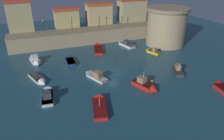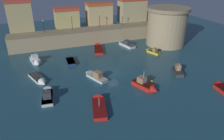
{
  "view_description": "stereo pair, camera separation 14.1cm",
  "coord_description": "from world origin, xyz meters",
  "px_view_note": "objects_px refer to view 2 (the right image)",
  "views": [
    {
      "loc": [
        -13.24,
        -34.31,
        18.44
      ],
      "look_at": [
        0.0,
        0.03,
        0.51
      ],
      "focal_mm": 33.97,
      "sensor_mm": 36.0,
      "label": 1
    },
    {
      "loc": [
        -13.11,
        -34.36,
        18.44
      ],
      "look_at": [
        0.0,
        0.03,
        0.51
      ],
      "focal_mm": 33.97,
      "sensor_mm": 36.0,
      "label": 2
    }
  ],
  "objects_px": {
    "moored_boat_4": "(99,104)",
    "moored_boat_8": "(146,86)",
    "quay_lamp_0": "(43,24)",
    "moored_boat_10": "(125,44)",
    "quay_lamp_3": "(122,18)",
    "fortress_tower": "(167,26)",
    "quay_lamp_2": "(100,19)",
    "moored_boat_9": "(222,88)",
    "moored_boat_5": "(36,61)",
    "quay_lamp_1": "(72,20)",
    "moored_boat_0": "(94,75)",
    "moored_boat_2": "(98,48)",
    "moored_boat_12": "(39,80)",
    "moored_boat_6": "(152,51)",
    "mooring_buoy_0": "(151,82)",
    "moored_boat_7": "(48,94)",
    "moored_boat_1": "(177,70)",
    "moored_boat_3": "(70,60)"
  },
  "relations": [
    {
      "from": "moored_boat_4",
      "to": "moored_boat_8",
      "type": "height_order",
      "value": "moored_boat_8"
    },
    {
      "from": "quay_lamp_0",
      "to": "moored_boat_10",
      "type": "relative_size",
      "value": 0.48
    },
    {
      "from": "quay_lamp_3",
      "to": "fortress_tower",
      "type": "bearing_deg",
      "value": -42.58
    },
    {
      "from": "quay_lamp_3",
      "to": "moored_boat_10",
      "type": "height_order",
      "value": "quay_lamp_3"
    },
    {
      "from": "quay_lamp_2",
      "to": "moored_boat_9",
      "type": "bearing_deg",
      "value": -70.67
    },
    {
      "from": "moored_boat_5",
      "to": "moored_boat_9",
      "type": "distance_m",
      "value": 36.23
    },
    {
      "from": "fortress_tower",
      "to": "quay_lamp_1",
      "type": "height_order",
      "value": "fortress_tower"
    },
    {
      "from": "quay_lamp_3",
      "to": "quay_lamp_0",
      "type": "bearing_deg",
      "value": -180.0
    },
    {
      "from": "moored_boat_0",
      "to": "quay_lamp_1",
      "type": "bearing_deg",
      "value": -23.97
    },
    {
      "from": "quay_lamp_0",
      "to": "moored_boat_9",
      "type": "relative_size",
      "value": 0.57
    },
    {
      "from": "moored_boat_4",
      "to": "moored_boat_9",
      "type": "xyz_separation_m",
      "value": [
        20.48,
        -3.08,
        0.02
      ]
    },
    {
      "from": "quay_lamp_3",
      "to": "moored_boat_5",
      "type": "xyz_separation_m",
      "value": [
        -23.7,
        -8.82,
        -5.44
      ]
    },
    {
      "from": "quay_lamp_1",
      "to": "moored_boat_4",
      "type": "bearing_deg",
      "value": -94.31
    },
    {
      "from": "moored_boat_2",
      "to": "moored_boat_10",
      "type": "xyz_separation_m",
      "value": [
        7.41,
        0.25,
        0.17
      ]
    },
    {
      "from": "moored_boat_4",
      "to": "moored_boat_12",
      "type": "bearing_deg",
      "value": 48.09
    },
    {
      "from": "moored_boat_9",
      "to": "moored_boat_10",
      "type": "height_order",
      "value": "moored_boat_10"
    },
    {
      "from": "quay_lamp_0",
      "to": "moored_boat_6",
      "type": "relative_size",
      "value": 0.72
    },
    {
      "from": "moored_boat_10",
      "to": "quay_lamp_0",
      "type": "bearing_deg",
      "value": 61.35
    },
    {
      "from": "quay_lamp_0",
      "to": "moored_boat_8",
      "type": "distance_m",
      "value": 30.41
    },
    {
      "from": "moored_boat_9",
      "to": "mooring_buoy_0",
      "type": "bearing_deg",
      "value": 61.78
    },
    {
      "from": "quay_lamp_2",
      "to": "moored_boat_7",
      "type": "bearing_deg",
      "value": -125.08
    },
    {
      "from": "fortress_tower",
      "to": "moored_boat_7",
      "type": "distance_m",
      "value": 35.2
    },
    {
      "from": "quay_lamp_2",
      "to": "moored_boat_8",
      "type": "xyz_separation_m",
      "value": [
        -0.49,
        -26.59,
        -5.74
      ]
    },
    {
      "from": "moored_boat_4",
      "to": "mooring_buoy_0",
      "type": "height_order",
      "value": "moored_boat_4"
    },
    {
      "from": "quay_lamp_2",
      "to": "moored_boat_6",
      "type": "bearing_deg",
      "value": -54.56
    },
    {
      "from": "moored_boat_0",
      "to": "moored_boat_7",
      "type": "xyz_separation_m",
      "value": [
        -8.68,
        -3.46,
        -0.0
      ]
    },
    {
      "from": "moored_boat_4",
      "to": "moored_boat_1",
      "type": "bearing_deg",
      "value": -60.86
    },
    {
      "from": "quay_lamp_3",
      "to": "moored_boat_9",
      "type": "relative_size",
      "value": 0.54
    },
    {
      "from": "quay_lamp_2",
      "to": "moored_boat_1",
      "type": "xyz_separation_m",
      "value": [
        8.05,
        -23.39,
        -5.75
      ]
    },
    {
      "from": "moored_boat_1",
      "to": "moored_boat_6",
      "type": "xyz_separation_m",
      "value": [
        0.87,
        10.85,
        -0.13
      ]
    },
    {
      "from": "moored_boat_4",
      "to": "moored_boat_10",
      "type": "bearing_deg",
      "value": -19.11
    },
    {
      "from": "moored_boat_0",
      "to": "moored_boat_12",
      "type": "height_order",
      "value": "moored_boat_0"
    },
    {
      "from": "moored_boat_1",
      "to": "moored_boat_12",
      "type": "relative_size",
      "value": 0.78
    },
    {
      "from": "moored_boat_0",
      "to": "moored_boat_8",
      "type": "distance_m",
      "value": 9.9
    },
    {
      "from": "moored_boat_8",
      "to": "moored_boat_9",
      "type": "bearing_deg",
      "value": 45.99
    },
    {
      "from": "quay_lamp_0",
      "to": "moored_boat_1",
      "type": "xyz_separation_m",
      "value": [
        22.25,
        -23.39,
        -5.47
      ]
    },
    {
      "from": "moored_boat_1",
      "to": "moored_boat_5",
      "type": "height_order",
      "value": "moored_boat_1"
    },
    {
      "from": "moored_boat_8",
      "to": "moored_boat_12",
      "type": "distance_m",
      "value": 18.93
    },
    {
      "from": "fortress_tower",
      "to": "moored_boat_1",
      "type": "xyz_separation_m",
      "value": [
        -7.32,
        -15.23,
        -4.28
      ]
    },
    {
      "from": "moored_boat_4",
      "to": "mooring_buoy_0",
      "type": "bearing_deg",
      "value": -58.81
    },
    {
      "from": "moored_boat_1",
      "to": "moored_boat_3",
      "type": "bearing_deg",
      "value": 77.4
    },
    {
      "from": "quay_lamp_3",
      "to": "moored_boat_8",
      "type": "distance_m",
      "value": 28.01
    },
    {
      "from": "moored_boat_0",
      "to": "moored_boat_12",
      "type": "bearing_deg",
      "value": 54.07
    },
    {
      "from": "moored_boat_9",
      "to": "moored_boat_1",
      "type": "bearing_deg",
      "value": 27.28
    },
    {
      "from": "moored_boat_2",
      "to": "moored_boat_10",
      "type": "distance_m",
      "value": 7.42
    },
    {
      "from": "quay_lamp_2",
      "to": "moored_boat_10",
      "type": "xyz_separation_m",
      "value": [
        5.1,
        -5.36,
        -5.79
      ]
    },
    {
      "from": "moored_boat_8",
      "to": "moored_boat_10",
      "type": "distance_m",
      "value": 21.95
    },
    {
      "from": "moored_boat_2",
      "to": "moored_boat_10",
      "type": "bearing_deg",
      "value": -73.39
    },
    {
      "from": "fortress_tower",
      "to": "moored_boat_0",
      "type": "distance_m",
      "value": 25.98
    },
    {
      "from": "moored_boat_2",
      "to": "mooring_buoy_0",
      "type": "distance_m",
      "value": 19.59
    }
  ]
}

